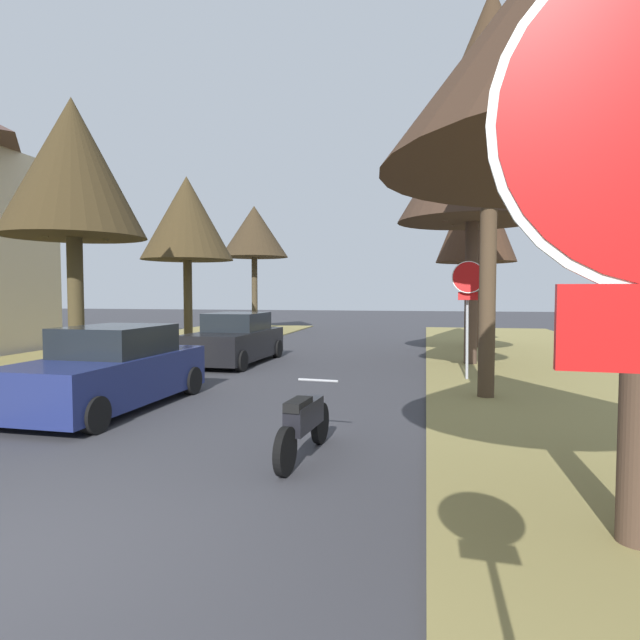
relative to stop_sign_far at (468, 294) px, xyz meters
name	(u,v)px	position (x,y,z in m)	size (l,w,h in m)	color
stop_sign_far	(468,294)	(0.00, 0.00, 0.00)	(0.81, 0.41, 2.96)	#9EA0A5
street_tree_right_mid_a	(491,81)	(0.22, -2.24, 4.32)	(2.98, 2.98, 8.33)	#493726
street_tree_right_mid_b	(473,160)	(0.32, 3.04, 4.01)	(4.50, 4.50, 8.05)	#4A372C
street_tree_right_far	(476,212)	(0.88, 8.10, 3.17)	(3.11, 3.11, 7.33)	#4D3527
street_tree_left_mid_a	(73,169)	(-10.60, -0.55, 3.43)	(3.88, 3.88, 7.51)	#473C24
street_tree_left_mid_b	(187,219)	(-10.67, 6.66, 3.04)	(3.75, 3.75, 6.91)	#4C4027
street_tree_left_far	(254,232)	(-10.53, 14.91, 3.41)	(3.78, 3.78, 7.02)	#463A27
parked_sedan_navy	(111,371)	(-6.94, -4.56, -1.46)	(2.06, 4.45, 1.57)	navy
parked_sedan_black	(235,340)	(-6.91, 2.08, -1.46)	(2.06, 4.45, 1.57)	black
parked_motorcycle	(304,423)	(-2.61, -6.82, -1.70)	(0.60, 2.05, 0.97)	black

